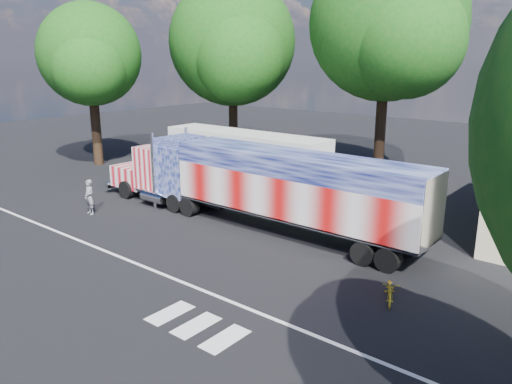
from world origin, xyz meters
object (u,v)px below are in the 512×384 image
Objects in this scene: tree_w_a at (90,55)px; tree_nw_a at (233,43)px; semi_truck at (254,183)px; woman at (89,197)px; tree_n_mid at (389,24)px; bicycle at (390,290)px; coach_bus at (245,158)px.

tree_nw_a reaches higher than tree_w_a.
semi_truck is 19.24m from tree_w_a.
tree_n_mid is at bearing 68.96° from woman.
tree_n_mid reaches higher than bicycle.
coach_bus is at bearing 133.68° from semi_truck.
bicycle is (14.01, -8.95, -1.34)m from coach_bus.
tree_w_a is at bearing 148.05° from woman.
tree_n_mid is at bearing 88.78° from semi_truck.
semi_truck is 12.47× the size of bicycle.
tree_nw_a is (6.19, 8.51, 0.93)m from tree_w_a.
tree_n_mid is (5.73, 7.40, 8.20)m from coach_bus.
tree_w_a reaches higher than woman.
tree_n_mid is (0.28, 13.11, 7.83)m from semi_truck.
tree_n_mid reaches higher than tree_nw_a.
tree_nw_a is at bearing 118.01° from bicycle.
bicycle is 20.66m from tree_n_mid.
tree_w_a is (-12.55, -2.33, 6.27)m from coach_bus.
semi_truck is 8.80m from woman.
bicycle is 0.13× the size of tree_w_a.
semi_truck is 7.91m from coach_bus.
woman is 0.13× the size of tree_nw_a.
semi_truck is at bearing -91.22° from tree_n_mid.
semi_truck is 10.53× the size of woman.
coach_bus reaches higher than bicycle.
bicycle is at bearing 6.81° from woman.
semi_truck is 1.67× the size of coach_bus.
coach_bus is 0.84× the size of tree_nw_a.
tree_nw_a is (-20.36, 15.13, 8.54)m from bicycle.
semi_truck is at bearing 133.88° from bicycle.
tree_n_mid reaches higher than woman.
tree_nw_a is at bearing 108.32° from woman.
woman is (-7.72, -4.06, -1.20)m from semi_truck.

